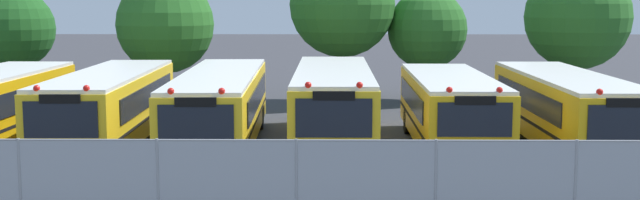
{
  "coord_description": "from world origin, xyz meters",
  "views": [
    {
      "loc": [
        3.58,
        -25.79,
        4.97
      ],
      "look_at": [
        3.27,
        0.0,
        1.6
      ],
      "focal_mm": 44.42,
      "sensor_mm": 36.0,
      "label": 1
    }
  ],
  "objects": [
    {
      "name": "school_bus_6",
      "position": [
        11.31,
        -0.13,
        1.37
      ],
      "size": [
        2.58,
        10.69,
        2.59
      ],
      "rotation": [
        0.0,
        0.0,
        3.14
      ],
      "color": "yellow",
      "rests_on": "ground_plane"
    },
    {
      "name": "tree_4",
      "position": [
        8.14,
        11.72,
        3.48
      ],
      "size": [
        3.76,
        3.76,
        5.33
      ],
      "color": "#4C3823",
      "rests_on": "ground_plane"
    },
    {
      "name": "chainlink_fence",
      "position": [
        -0.14,
        -9.05,
        1.0
      ],
      "size": [
        30.18,
        0.07,
        1.94
      ],
      "color": "#9EA0A3",
      "rests_on": "ground_plane"
    },
    {
      "name": "tree_2",
      "position": [
        -3.8,
        9.93,
        3.76
      ],
      "size": [
        4.4,
        4.4,
        5.92
      ],
      "color": "#4C3823",
      "rests_on": "ground_plane"
    },
    {
      "name": "school_bus_4",
      "position": [
        3.71,
        0.07,
        1.45
      ],
      "size": [
        2.56,
        10.95,
        2.76
      ],
      "rotation": [
        0.0,
        0.0,
        3.14
      ],
      "color": "yellow",
      "rests_on": "ground_plane"
    },
    {
      "name": "school_bus_2",
      "position": [
        -3.66,
        -0.07,
        1.4
      ],
      "size": [
        2.69,
        10.53,
        2.65
      ],
      "rotation": [
        0.0,
        0.0,
        3.17
      ],
      "color": "yellow",
      "rests_on": "ground_plane"
    },
    {
      "name": "ground_plane",
      "position": [
        0.0,
        0.0,
        0.0
      ],
      "size": [
        160.0,
        160.0,
        0.0
      ],
      "primitive_type": "plane",
      "color": "#38383D"
    },
    {
      "name": "school_bus_5",
      "position": [
        7.54,
        -0.03,
        1.35
      ],
      "size": [
        2.59,
        9.45,
        2.55
      ],
      "rotation": [
        0.0,
        0.0,
        3.13
      ],
      "color": "yellow",
      "rests_on": "ground_plane"
    },
    {
      "name": "tree_3",
      "position": [
        4.07,
        11.15,
        4.62
      ],
      "size": [
        4.91,
        4.91,
        7.08
      ],
      "color": "#4C3823",
      "rests_on": "ground_plane"
    },
    {
      "name": "tree_1",
      "position": [
        -11.08,
        10.75,
        3.46
      ],
      "size": [
        3.71,
        3.71,
        5.36
      ],
      "color": "#4C3823",
      "rests_on": "ground_plane"
    },
    {
      "name": "tree_5",
      "position": [
        14.91,
        10.25,
        4.11
      ],
      "size": [
        4.75,
        4.75,
        6.44
      ],
      "color": "#4C3823",
      "rests_on": "ground_plane"
    },
    {
      "name": "school_bus_3",
      "position": [
        0.0,
        -0.22,
        1.4
      ],
      "size": [
        2.73,
        11.53,
        2.66
      ],
      "rotation": [
        0.0,
        0.0,
        3.17
      ],
      "color": "yellow",
      "rests_on": "ground_plane"
    }
  ]
}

